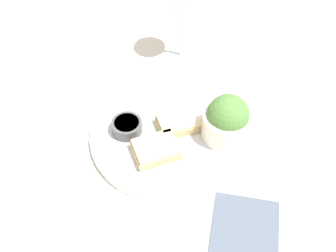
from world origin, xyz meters
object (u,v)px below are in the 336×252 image
(wine_glass, at_px, (182,8))
(cheese_toast_far, at_px, (179,123))
(sauce_ramekin, at_px, (127,126))
(napkin, at_px, (245,230))
(cheese_toast_near, at_px, (156,149))
(salad_bowl, at_px, (227,119))

(wine_glass, bearing_deg, cheese_toast_far, -89.33)
(sauce_ramekin, relative_size, napkin, 0.41)
(sauce_ramekin, xyz_separation_m, cheese_toast_near, (0.06, -0.05, -0.00))
(cheese_toast_near, relative_size, wine_glass, 0.57)
(salad_bowl, distance_m, cheese_toast_near, 0.15)
(salad_bowl, height_order, cheese_toast_near, salad_bowl)
(wine_glass, distance_m, napkin, 0.50)
(salad_bowl, xyz_separation_m, wine_glass, (-0.10, 0.25, 0.08))
(cheese_toast_far, height_order, wine_glass, wine_glass)
(salad_bowl, bearing_deg, sauce_ramekin, -178.69)
(wine_glass, xyz_separation_m, napkin, (0.13, -0.46, -0.13))
(cheese_toast_near, xyz_separation_m, wine_glass, (0.04, 0.31, 0.11))
(napkin, bearing_deg, sauce_ramekin, 138.14)
(salad_bowl, height_order, napkin, salad_bowl)
(cheese_toast_near, distance_m, cheese_toast_far, 0.08)
(cheese_toast_far, xyz_separation_m, napkin, (0.12, -0.22, -0.02))
(sauce_ramekin, height_order, wine_glass, wine_glass)
(cheese_toast_far, relative_size, wine_glass, 0.53)
(salad_bowl, distance_m, wine_glass, 0.28)
(sauce_ramekin, bearing_deg, cheese_toast_near, -40.77)
(salad_bowl, distance_m, cheese_toast_far, 0.10)
(cheese_toast_near, relative_size, napkin, 0.71)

